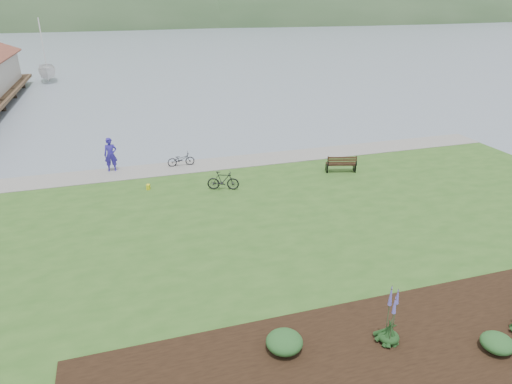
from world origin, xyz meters
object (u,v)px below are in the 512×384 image
person (110,152)px  sailboat (49,81)px  bicycle_a (181,159)px  park_bench (341,164)px

person → sailboat: (-6.91, 36.41, -1.56)m
person → bicycle_a: bearing=-2.5°
park_bench → person: 13.11m
park_bench → bicycle_a: park_bench is taller
park_bench → sailboat: (-19.36, 40.44, -0.91)m
person → park_bench: bearing=-16.1°
park_bench → sailboat: 44.85m
park_bench → bicycle_a: size_ratio=1.12×
sailboat → park_bench: bearing=-69.7°
person → sailboat: 37.09m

